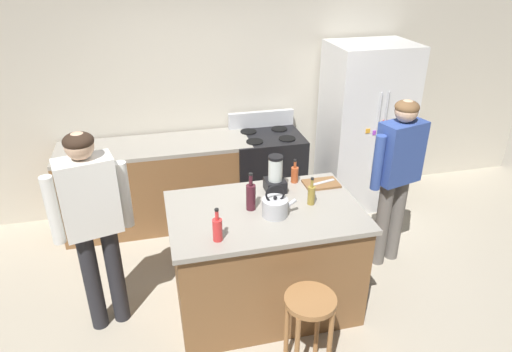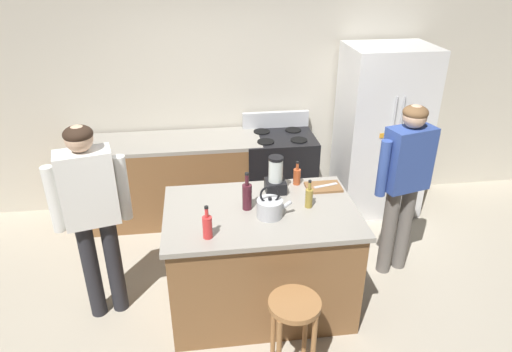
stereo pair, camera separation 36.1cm
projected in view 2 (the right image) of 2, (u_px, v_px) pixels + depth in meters
ground_plane at (260, 302)px, 4.02m from camera, size 14.00×14.00×0.00m
back_wall at (237, 91)px, 5.14m from camera, size 8.00×0.10×2.70m
kitchen_island at (261, 259)px, 3.81m from camera, size 1.53×0.99×0.95m
back_counter_run at (170, 180)px, 5.09m from camera, size 2.00×0.64×0.95m
refrigerator at (381, 132)px, 5.10m from camera, size 0.90×0.73×1.90m
stove_range at (279, 174)px, 5.20m from camera, size 0.76×0.65×1.13m
person_by_island_left at (92, 207)px, 3.48m from camera, size 0.59×0.31×1.69m
person_by_sink_right at (405, 176)px, 4.01m from camera, size 0.59×0.31×1.65m
bar_stool at (294, 319)px, 3.12m from camera, size 0.36×0.36×0.68m
blender_appliance at (276, 177)px, 3.81m from camera, size 0.17×0.17×0.32m
bottle_cooking_sauce at (297, 176)px, 3.95m from camera, size 0.06×0.06×0.22m
bottle_wine at (247, 196)px, 3.56m from camera, size 0.08×0.08×0.32m
bottle_vinegar at (309, 197)px, 3.60m from camera, size 0.06×0.06×0.24m
bottle_soda at (207, 226)px, 3.21m from camera, size 0.07×0.07×0.26m
tea_kettle at (270, 207)px, 3.48m from camera, size 0.28×0.20×0.27m
cutting_board at (323, 187)px, 3.91m from camera, size 0.30×0.20×0.02m
chef_knife at (326, 185)px, 3.91m from camera, size 0.22×0.08×0.01m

